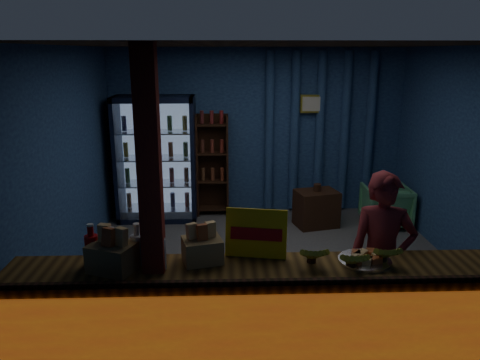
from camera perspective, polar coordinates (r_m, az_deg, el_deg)
The scene contains 17 objects.
ground at distance 5.75m, azimuth 3.44°, elevation -10.77°, with size 4.60×4.60×0.00m, color #515154.
room_walls at distance 5.25m, azimuth 3.72°, elevation 4.79°, with size 4.60×4.60×4.60m.
counter at distance 3.86m, azimuth 6.33°, elevation -16.91°, with size 4.40×0.57×0.99m.
support_post at distance 3.50m, azimuth -10.62°, elevation -5.52°, with size 0.16×0.16×2.60m, color maroon.
beverage_cooler at distance 7.30m, azimuth -10.09°, elevation 2.52°, with size 1.20×0.62×1.90m.
bottle_shelf at distance 7.40m, azimuth -3.37°, elevation 1.80°, with size 0.50×0.28×1.60m.
curtain_folds at distance 7.53m, azimuth 9.69°, elevation 5.77°, with size 1.74×0.14×2.50m.
framed_picture at distance 7.40m, azimuth 8.76°, elevation 9.16°, with size 0.36×0.04×0.28m.
shopkeeper at distance 4.31m, azimuth 16.83°, elevation -9.29°, with size 0.57×0.37×1.56m, color maroon.
green_chair at distance 7.34m, azimuth 17.35°, elevation -2.99°, with size 0.65×0.67×0.61m, color #58B173.
side_table at distance 7.08m, azimuth 9.28°, elevation -3.42°, with size 0.68×0.57×0.65m.
yellow_sign at distance 3.73m, azimuth 1.97°, elevation -6.51°, with size 0.50×0.19×0.39m.
soda_bottles at distance 3.67m, azimuth -13.81°, elevation -8.33°, with size 0.62×0.18×0.34m.
snack_box_left at distance 3.65m, azimuth -15.22°, elevation -8.79°, with size 0.40×0.37×0.34m.
snack_box_centre at distance 3.68m, azimuth -4.62°, elevation -8.30°, with size 0.34×0.31×0.31m.
pastry_tray at distance 3.82m, azimuth 14.96°, elevation -9.30°, with size 0.41×0.41×0.07m.
banana_bunches at distance 3.70m, azimuth 13.28°, elevation -8.91°, with size 0.81×0.31×0.18m.
Camera 1 is at (-0.52, -5.13, 2.54)m, focal length 35.00 mm.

